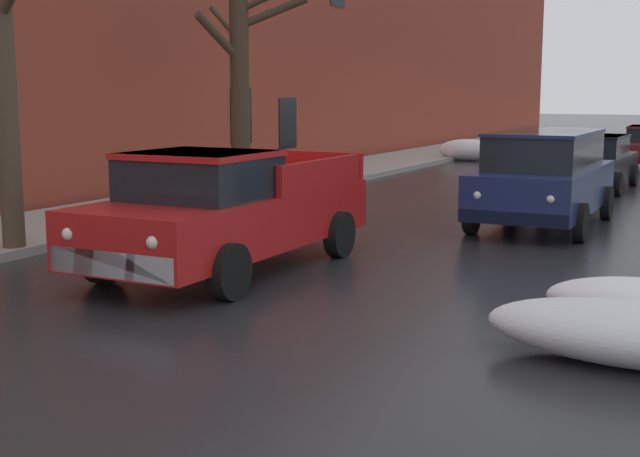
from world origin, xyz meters
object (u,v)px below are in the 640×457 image
at_px(bare_tree_second_along_sidewalk, 0,13).
at_px(suv_darkblue_parked_kerbside_close, 544,175).
at_px(sedan_black_parked_kerbside_mid, 592,161).
at_px(bare_tree_mid_block, 241,52).
at_px(pickup_truck_red_approaching_near_lane, 225,210).

bearing_deg(bare_tree_second_along_sidewalk, suv_darkblue_parked_kerbside_close, 45.77).
bearing_deg(suv_darkblue_parked_kerbside_close, sedan_black_parked_kerbside_mid, 92.39).
height_order(bare_tree_second_along_sidewalk, bare_tree_mid_block, bare_tree_second_along_sidewalk).
distance_m(bare_tree_second_along_sidewalk, suv_darkblue_parked_kerbside_close, 9.95).
xyz_separation_m(bare_tree_mid_block, sedan_black_parked_kerbside_mid, (6.39, 7.15, -2.67)).
bearing_deg(pickup_truck_red_approaching_near_lane, suv_darkblue_parked_kerbside_close, 63.27).
bearing_deg(suv_darkblue_parked_kerbside_close, bare_tree_mid_block, -178.75).
bearing_deg(sedan_black_parked_kerbside_mid, pickup_truck_red_approaching_near_lane, -102.12).
bearing_deg(pickup_truck_red_approaching_near_lane, bare_tree_mid_block, 120.27).
bearing_deg(pickup_truck_red_approaching_near_lane, bare_tree_second_along_sidewalk, -169.86).
xyz_separation_m(pickup_truck_red_approaching_near_lane, suv_darkblue_parked_kerbside_close, (3.13, 6.22, 0.11)).
relative_size(bare_tree_mid_block, suv_darkblue_parked_kerbside_close, 1.40).
relative_size(bare_tree_second_along_sidewalk, suv_darkblue_parked_kerbside_close, 1.59).
height_order(bare_tree_mid_block, pickup_truck_red_approaching_near_lane, bare_tree_mid_block).
distance_m(bare_tree_second_along_sidewalk, pickup_truck_red_approaching_near_lane, 4.58).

